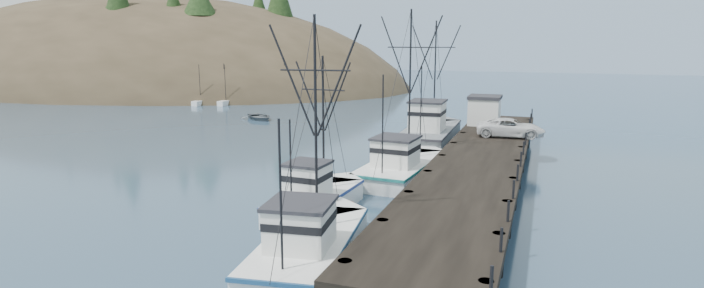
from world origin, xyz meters
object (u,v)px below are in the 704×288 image
Objects in this scene: trawler_mid at (318,198)px; pickup_truck at (511,128)px; trawler_near at (311,243)px; trawler_far at (403,166)px; pier_shed at (484,110)px; motorboat at (259,119)px; work_vessel at (431,133)px; pier at (479,162)px.

pickup_truck is (9.80, 18.32, 1.96)m from trawler_mid.
trawler_far reaches higher than trawler_near.
pier_shed is at bearing 73.64° from trawler_far.
trawler_far is (0.17, 16.67, 0.00)m from trawler_near.
motorboat is (-28.65, 7.55, -3.42)m from pier_shed.
trawler_mid is at bearing -95.86° from work_vessel.
trawler_mid is at bearing -106.67° from motorboat.
trawler_mid is 0.76× the size of trawler_far.
trawler_mid reaches higher than pier_shed.
motorboat is (-23.95, 9.77, -1.23)m from work_vessel.
pier_shed is (6.96, 24.33, 2.60)m from trawler_mid.
pier_shed is (4.24, 14.45, 2.60)m from trawler_far.
trawler_mid is 0.67× the size of work_vessel.
trawler_mid is (-8.33, -9.18, -0.87)m from pier.
work_vessel is 2.56× the size of pickup_truck.
work_vessel reaches higher than trawler_mid.
trawler_near is 7.26m from trawler_mid.
pier is at bearing -7.07° from trawler_far.
pier is 14.29m from work_vessel.
trawler_near reaches higher than pier_shed.
work_vessel is at bearing 90.55° from trawler_near.
motorboat is (-21.68, 31.89, -0.82)m from trawler_mid.
trawler_near is 0.81× the size of work_vessel.
pier is 8.75× the size of motorboat.
trawler_near is 2.31× the size of motorboat.
trawler_mid is 1.71× the size of pickup_truck.
work_vessel reaches higher than pickup_truck.
pier_shed reaches higher than pickup_truck.
trawler_far reaches higher than pier_shed.
motorboat is (-30.01, 22.70, -1.69)m from pier.
trawler_near reaches higher than pickup_truck.
motorboat is at bearing 142.89° from pier.
trawler_near is 2.08× the size of pickup_truck.
pier is at bearing 47.79° from trawler_mid.
pier is 15.31m from pier_shed.
trawler_near is at bearing -98.07° from pier_shed.
pier is 7.89× the size of pickup_truck.
trawler_far is at bearing 172.93° from pier.
work_vessel is 8.58m from pickup_truck.
pier is 12.43m from trawler_mid.
work_vessel is 2.84× the size of motorboat.
motorboat is (-24.40, 22.01, -0.82)m from trawler_far.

